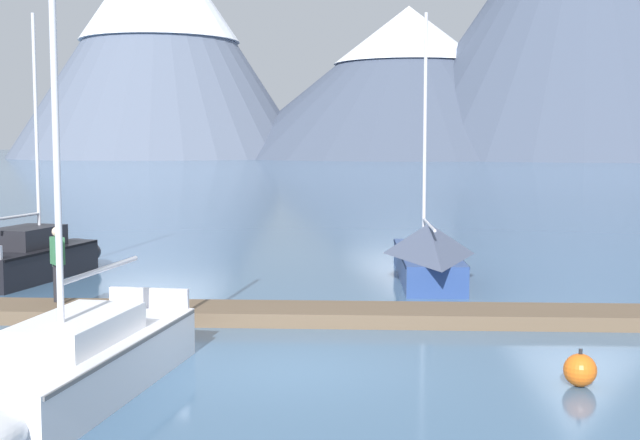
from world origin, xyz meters
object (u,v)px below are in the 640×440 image
Objects in this scene: sailboat_mid_dock_port at (427,251)px; mooring_buoy_channel_marker at (580,370)px; sailboat_nearest_berth at (34,257)px; sailboat_second_berth at (64,371)px; person_on_dock at (58,260)px.

mooring_buoy_channel_marker is at bearing -79.11° from sailboat_mid_dock_port.
mooring_buoy_channel_marker is (13.13, -9.77, -0.32)m from sailboat_nearest_berth.
sailboat_mid_dock_port is at bearing 100.89° from mooring_buoy_channel_marker.
sailboat_nearest_berth is 0.99× the size of sailboat_mid_dock_port.
sailboat_second_berth is at bearing -64.76° from sailboat_nearest_berth.
person_on_dock is at bearing -143.95° from sailboat_mid_dock_port.
sailboat_nearest_berth reaches higher than mooring_buoy_channel_marker.
sailboat_nearest_berth is 16.37m from mooring_buoy_channel_marker.
person_on_dock is (2.81, -5.21, 0.68)m from sailboat_nearest_berth.
sailboat_nearest_berth reaches higher than person_on_dock.
person_on_dock is 2.81× the size of mooring_buoy_channel_marker.
sailboat_second_berth reaches higher than person_on_dock.
sailboat_second_berth is at bearing -67.42° from person_on_dock.
sailboat_mid_dock_port is 10.79m from mooring_buoy_channel_marker.
sailboat_second_berth is at bearing -114.79° from sailboat_mid_dock_port.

